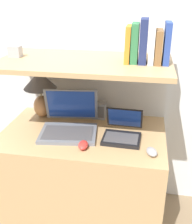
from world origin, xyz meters
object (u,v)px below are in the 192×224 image
at_px(table_lamp, 40,86).
at_px(book_green, 135,43).
at_px(book_white, 152,42).
at_px(computer_mouse, 83,145).
at_px(book_orange, 128,44).
at_px(book_blue, 167,43).
at_px(laptop_small, 122,132).
at_px(laptop_large, 69,124).
at_px(book_brown, 158,47).
at_px(book_navy, 144,41).
at_px(router_box, 99,110).
at_px(shelf_gadget, 15,51).
at_px(second_mouse, 152,152).

distance_m(table_lamp, book_green, 0.73).
bearing_deg(book_white, computer_mouse, -142.90).
xyz_separation_m(book_green, book_orange, (-0.04, 0.00, -0.01)).
height_order(table_lamp, book_blue, book_blue).
distance_m(laptop_small, book_blue, 0.58).
relative_size(laptop_large, laptop_small, 1.50).
bearing_deg(laptop_large, book_orange, 11.42).
xyz_separation_m(table_lamp, book_green, (0.64, -0.12, 0.34)).
relative_size(table_lamp, book_brown, 1.80).
height_order(laptop_small, book_orange, book_orange).
xyz_separation_m(computer_mouse, book_navy, (0.30, 0.26, 0.56)).
bearing_deg(laptop_small, book_navy, 46.74).
height_order(book_navy, book_green, book_navy).
bearing_deg(router_box, book_white, -26.45).
bearing_deg(laptop_large, book_blue, 7.11).
height_order(laptop_large, shelf_gadget, shelf_gadget).
distance_m(computer_mouse, book_orange, 0.63).
relative_size(laptop_large, book_orange, 1.91).
bearing_deg(table_lamp, book_brown, -8.59).
bearing_deg(book_orange, router_box, 140.06).
relative_size(book_blue, book_orange, 1.12).
bearing_deg(book_brown, router_box, 156.01).
relative_size(laptop_small, second_mouse, 2.54).
xyz_separation_m(laptop_small, book_brown, (0.17, 0.10, 0.51)).
xyz_separation_m(laptop_large, book_white, (0.48, 0.07, 0.52)).
distance_m(router_box, book_brown, 0.63).
xyz_separation_m(computer_mouse, book_brown, (0.38, 0.26, 0.53)).
height_order(book_navy, shelf_gadget, book_navy).
relative_size(table_lamp, laptop_large, 0.85).
distance_m(laptop_large, book_navy, 0.68).
relative_size(book_white, book_orange, 1.13).
bearing_deg(laptop_large, router_box, 56.30).
bearing_deg(laptop_small, shelf_gadget, 172.12).
xyz_separation_m(table_lamp, second_mouse, (0.78, -0.38, -0.21)).
distance_m(second_mouse, book_green, 0.62).
bearing_deg(book_navy, shelf_gadget, 180.00).
bearing_deg(second_mouse, book_navy, 108.48).
bearing_deg(laptop_large, laptop_small, -4.25).
relative_size(laptop_large, router_box, 3.30).
xyz_separation_m(book_green, shelf_gadget, (-0.74, 0.00, -0.08)).
relative_size(computer_mouse, book_green, 0.46).
xyz_separation_m(laptop_large, book_brown, (0.52, 0.07, 0.49)).
bearing_deg(laptop_small, book_green, 66.36).
xyz_separation_m(laptop_small, book_white, (0.14, 0.10, 0.53)).
xyz_separation_m(router_box, book_blue, (0.41, -0.16, 0.51)).
height_order(book_brown, shelf_gadget, book_brown).
distance_m(book_navy, book_orange, 0.09).
bearing_deg(laptop_small, laptop_large, 175.75).
height_order(laptop_small, book_blue, book_blue).
bearing_deg(second_mouse, book_blue, 81.16).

